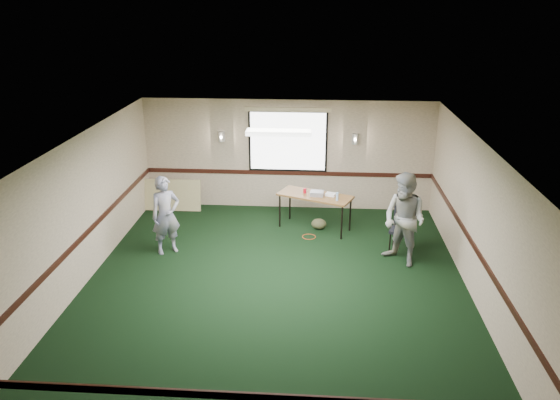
# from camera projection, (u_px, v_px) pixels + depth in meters

# --- Properties ---
(ground) EXTENTS (8.00, 8.00, 0.00)m
(ground) POSITION_uv_depth(u_px,v_px,m) (275.00, 286.00, 9.99)
(ground) COLOR black
(ground) RESTS_ON ground
(room_shell) EXTENTS (8.00, 8.02, 8.00)m
(room_shell) POSITION_uv_depth(u_px,v_px,m) (283.00, 169.00, 11.42)
(room_shell) COLOR tan
(room_shell) RESTS_ON ground
(folding_table) EXTENTS (1.76, 1.24, 0.82)m
(folding_table) POSITION_uv_depth(u_px,v_px,m) (315.00, 197.00, 12.19)
(folding_table) COLOR brown
(folding_table) RESTS_ON ground
(projector) EXTENTS (0.31, 0.27, 0.10)m
(projector) POSITION_uv_depth(u_px,v_px,m) (317.00, 193.00, 12.11)
(projector) COLOR gray
(projector) RESTS_ON folding_table
(game_console) EXTENTS (0.27, 0.24, 0.05)m
(game_console) POSITION_uv_depth(u_px,v_px,m) (331.00, 194.00, 12.11)
(game_console) COLOR white
(game_console) RESTS_ON folding_table
(red_cup) EXTENTS (0.07, 0.07, 0.11)m
(red_cup) POSITION_uv_depth(u_px,v_px,m) (305.00, 191.00, 12.26)
(red_cup) COLOR red
(red_cup) RESTS_ON folding_table
(water_bottle) EXTENTS (0.05, 0.05, 0.18)m
(water_bottle) POSITION_uv_depth(u_px,v_px,m) (337.00, 197.00, 11.80)
(water_bottle) COLOR #8FBBEA
(water_bottle) RESTS_ON folding_table
(duffel_bag) EXTENTS (0.42, 0.37, 0.24)m
(duffel_bag) POSITION_uv_depth(u_px,v_px,m) (319.00, 224.00, 12.40)
(duffel_bag) COLOR #464528
(duffel_bag) RESTS_ON ground
(cable_coil) EXTENTS (0.32, 0.32, 0.02)m
(cable_coil) POSITION_uv_depth(u_px,v_px,m) (309.00, 237.00, 12.01)
(cable_coil) COLOR #B44316
(cable_coil) RESTS_ON ground
(folded_table) EXTENTS (1.51, 0.24, 0.77)m
(folded_table) POSITION_uv_depth(u_px,v_px,m) (170.00, 195.00, 13.41)
(folded_table) COLOR tan
(folded_table) RESTS_ON ground
(conference_chair) EXTENTS (0.59, 0.61, 0.95)m
(conference_chair) POSITION_uv_depth(u_px,v_px,m) (403.00, 224.00, 11.27)
(conference_chair) COLOR black
(conference_chair) RESTS_ON ground
(person_left) EXTENTS (0.71, 0.66, 1.63)m
(person_left) POSITION_uv_depth(u_px,v_px,m) (166.00, 215.00, 11.05)
(person_left) COLOR #3B4682
(person_left) RESTS_ON ground
(person_right) EXTENTS (1.13, 1.14, 1.86)m
(person_right) POSITION_uv_depth(u_px,v_px,m) (404.00, 220.00, 10.54)
(person_right) COLOR slate
(person_right) RESTS_ON ground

